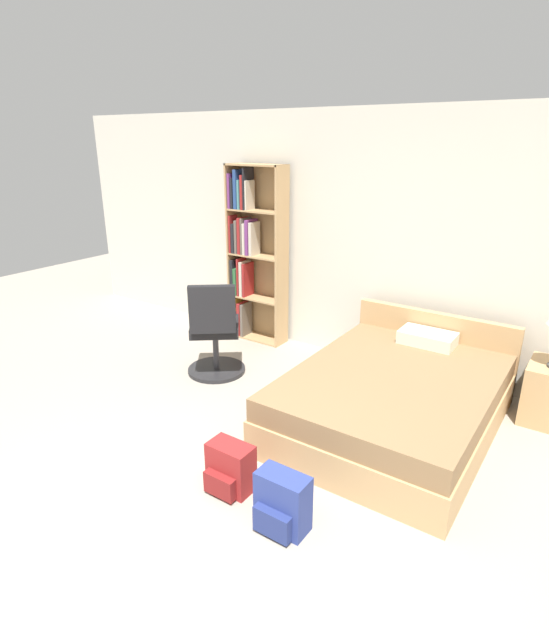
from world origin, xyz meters
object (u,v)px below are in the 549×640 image
object	(u,v)px
bookshelf	(251,254)
backpack_blue	(282,504)
bed	(396,397)
office_chair	(215,334)
backpack_red	(230,469)

from	to	relation	value
bookshelf	backpack_blue	xyz separation A→B (m)	(2.09, -2.47, -0.85)
bed	backpack_blue	size ratio (longest dim) A/B	5.39
bed	office_chair	xyz separation A→B (m)	(-1.86, -0.16, 0.20)
office_chair	backpack_blue	xyz separation A→B (m)	(1.75, -1.41, -0.27)
backpack_red	bed	bearing A→B (deg)	67.29
office_chair	backpack_blue	distance (m)	2.26
office_chair	bed	bearing A→B (deg)	4.78
backpack_blue	backpack_red	size ratio (longest dim) A/B	1.11
bookshelf	backpack_red	distance (m)	2.98
bookshelf	backpack_blue	world-z (taller)	bookshelf
office_chair	backpack_red	size ratio (longest dim) A/B	2.92
office_chair	backpack_red	distance (m)	1.83
office_chair	backpack_red	world-z (taller)	office_chair
bed	backpack_red	bearing A→B (deg)	-112.71
office_chair	bookshelf	bearing A→B (deg)	107.53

